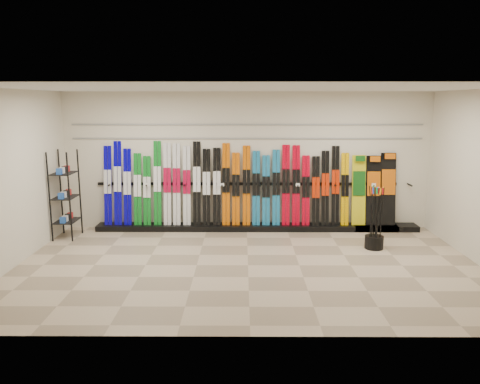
{
  "coord_description": "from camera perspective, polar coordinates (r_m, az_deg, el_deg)",
  "views": [
    {
      "loc": [
        -0.1,
        -7.7,
        2.79
      ],
      "look_at": [
        -0.14,
        1.0,
        1.1
      ],
      "focal_mm": 35.0,
      "sensor_mm": 36.0,
      "label": 1
    }
  ],
  "objects": [
    {
      "name": "slatwall_rail_0",
      "position": [
        10.21,
        0.86,
        6.55
      ],
      "size": [
        7.6,
        0.02,
        0.03
      ],
      "primitive_type": "cube",
      "color": "gray",
      "rests_on": "back_wall"
    },
    {
      "name": "ski_poles",
      "position": [
        9.28,
        16.27,
        -3.04
      ],
      "size": [
        0.26,
        0.36,
        1.18
      ],
      "color": "black",
      "rests_on": "pole_bin"
    },
    {
      "name": "floor",
      "position": [
        8.19,
        0.98,
        -8.92
      ],
      "size": [
        8.0,
        8.0,
        0.0
      ],
      "primitive_type": "plane",
      "color": "gray",
      "rests_on": "ground"
    },
    {
      "name": "slatwall_rail_1",
      "position": [
        10.2,
        0.86,
        8.23
      ],
      "size": [
        7.6,
        0.02,
        0.03
      ],
      "primitive_type": "cube",
      "color": "gray",
      "rests_on": "back_wall"
    },
    {
      "name": "ski_rack_base",
      "position": [
        10.35,
        2.09,
        -4.31
      ],
      "size": [
        8.0,
        0.4,
        0.12
      ],
      "primitive_type": "cube",
      "color": "black",
      "rests_on": "floor"
    },
    {
      "name": "pole_bin",
      "position": [
        9.41,
        16.02,
        -5.9
      ],
      "size": [
        0.35,
        0.35,
        0.25
      ],
      "primitive_type": "cylinder",
      "color": "black",
      "rests_on": "floor"
    },
    {
      "name": "left_wall",
      "position": [
        8.73,
        -26.25,
        1.35
      ],
      "size": [
        0.0,
        5.0,
        5.0
      ],
      "primitive_type": "plane",
      "rotation": [
        1.57,
        0.0,
        1.57
      ],
      "color": "beige",
      "rests_on": "floor"
    },
    {
      "name": "snowboards",
      "position": [
        10.64,
        16.02,
        0.25
      ],
      "size": [
        0.95,
        0.24,
        1.57
      ],
      "color": "gold",
      "rests_on": "ski_rack_base"
    },
    {
      "name": "back_wall",
      "position": [
        10.28,
        0.85,
        3.78
      ],
      "size": [
        8.0,
        0.0,
        8.0
      ],
      "primitive_type": "plane",
      "rotation": [
        1.57,
        0.0,
        0.0
      ],
      "color": "beige",
      "rests_on": "floor"
    },
    {
      "name": "ceiling",
      "position": [
        7.71,
        1.05,
        12.55
      ],
      "size": [
        8.0,
        8.0,
        0.0
      ],
      "primitive_type": "plane",
      "rotation": [
        3.14,
        0.0,
        0.0
      ],
      "color": "silver",
      "rests_on": "back_wall"
    },
    {
      "name": "accessory_rack",
      "position": [
        10.26,
        -20.55,
        -0.3
      ],
      "size": [
        0.4,
        0.6,
        1.81
      ],
      "primitive_type": "cube",
      "color": "black",
      "rests_on": "floor"
    },
    {
      "name": "skis",
      "position": [
        10.23,
        -1.86,
        0.66
      ],
      "size": [
        5.37,
        0.28,
        1.83
      ],
      "color": "#06009F",
      "rests_on": "ski_rack_base"
    }
  ]
}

